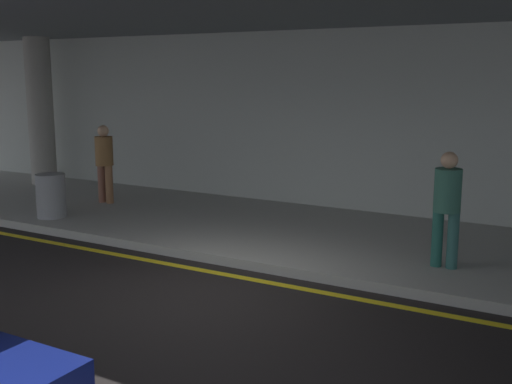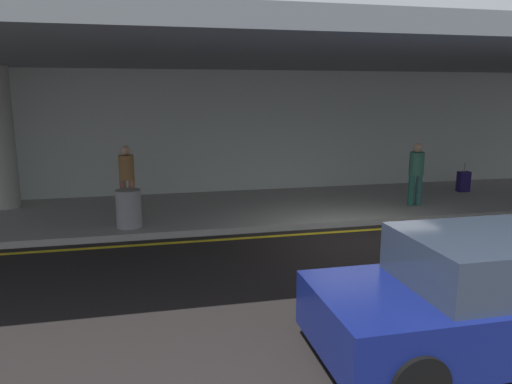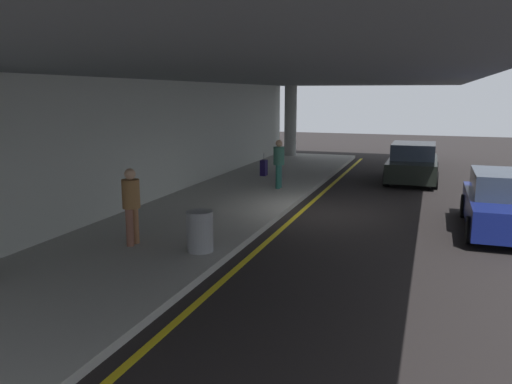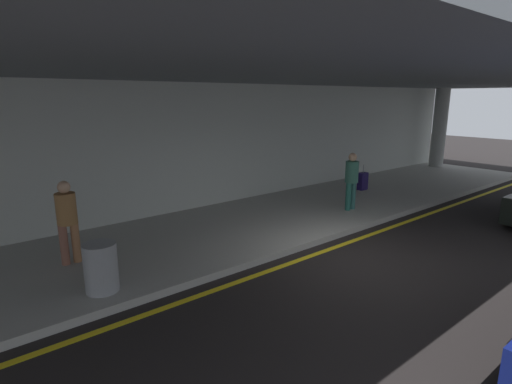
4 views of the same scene
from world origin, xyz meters
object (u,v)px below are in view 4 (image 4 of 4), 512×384
Objects in this scene: support_column_left_mid at (439,128)px; person_waiting_for_ride at (352,178)px; suitcase_upright_primary at (363,181)px; trash_bin_steel at (101,267)px; traveler_with_luggage at (67,217)px.

person_waiting_for_ride is (-9.38, -2.17, -0.86)m from support_column_left_mid.
trash_bin_steel is (-9.90, -1.87, 0.11)m from suitcase_upright_primary.
support_column_left_mid is 2.17× the size of traveler_with_luggage.
traveler_with_luggage is 1.67m from trash_bin_steel.
suitcase_upright_primary is at bearing 10.70° from trash_bin_steel.
traveler_with_luggage is 1.87× the size of suitcase_upright_primary.
traveler_with_luggage is (-16.88, -1.10, -0.86)m from support_column_left_mid.
suitcase_upright_primary is at bearing -17.18° from person_waiting_for_ride.
trash_bin_steel is at bearing 116.84° from traveler_with_luggage.
person_waiting_for_ride reaches higher than trash_bin_steel.
support_column_left_mid is at bearing 9.06° from trash_bin_steel.
suitcase_upright_primary is 1.06× the size of trash_bin_steel.
support_column_left_mid reaches higher than trash_bin_steel.
support_column_left_mid is 17.08m from trash_bin_steel.
support_column_left_mid is at bearing -151.87° from traveler_with_luggage.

